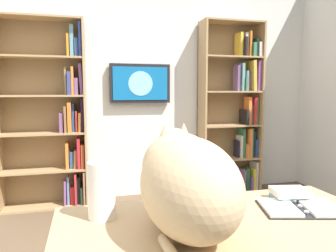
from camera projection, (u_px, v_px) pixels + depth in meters
The scene contains 8 objects.
wall_back at pixel (140, 83), 3.77m from camera, with size 4.52×0.06×2.70m, color silver.
bookshelf_left at pixel (237, 109), 3.93m from camera, with size 0.76×0.28×2.09m.
bookshelf_right at pixel (53, 118), 3.40m from camera, with size 0.90×0.28×2.02m.
wall_mounted_tv at pixel (140, 84), 3.68m from camera, with size 0.70×0.07×0.45m.
cat at pixel (186, 180), 1.14m from camera, with size 0.34×0.69×0.39m.
open_binder at pixel (300, 208), 1.37m from camera, with size 0.38×0.30×0.02m.
paper_towel_roll at pixel (102, 190), 1.27m from camera, with size 0.11×0.11×0.23m, color white.
desk_book_stack at pixel (290, 194), 1.49m from camera, with size 0.18×0.16×0.05m.
Camera 1 is at (0.64, 1.53, 1.25)m, focal length 33.86 mm.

